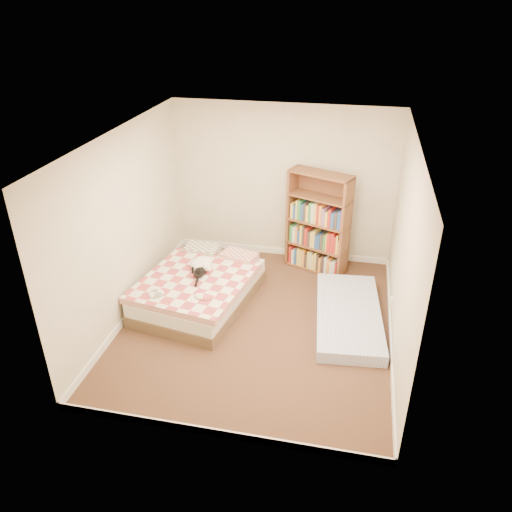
% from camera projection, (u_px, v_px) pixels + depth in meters
% --- Properties ---
extents(room, '(3.51, 4.01, 2.51)m').
position_uv_depth(room, '(258.00, 243.00, 6.15)').
color(room, '#442C1D').
rests_on(room, ground).
extents(bed, '(1.61, 2.06, 0.50)m').
position_uv_depth(bed, '(200.00, 287.00, 7.07)').
color(bed, brown).
rests_on(bed, room).
extents(bookshelf, '(1.08, 0.66, 1.60)m').
position_uv_depth(bookshelf, '(317.00, 235.00, 7.76)').
color(bookshelf, brown).
rests_on(bookshelf, room).
extents(floor_mattress, '(1.01, 1.94, 0.17)m').
position_uv_depth(floor_mattress, '(348.00, 315.00, 6.71)').
color(floor_mattress, '#7787C7').
rests_on(floor_mattress, room).
extents(black_cat, '(0.25, 0.58, 0.13)m').
position_uv_depth(black_cat, '(201.00, 270.00, 6.94)').
color(black_cat, black).
rests_on(black_cat, bed).
extents(white_dog, '(0.35, 0.36, 0.16)m').
position_uv_depth(white_dog, '(202.00, 264.00, 7.04)').
color(white_dog, white).
rests_on(white_dog, bed).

